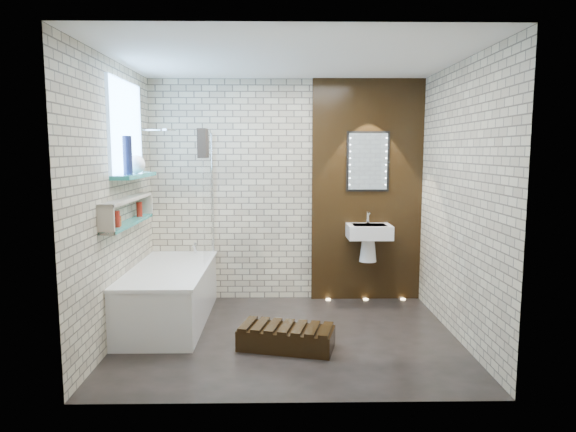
{
  "coord_description": "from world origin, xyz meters",
  "views": [
    {
      "loc": [
        -0.08,
        -4.71,
        1.77
      ],
      "look_at": [
        0.0,
        0.15,
        1.15
      ],
      "focal_mm": 31.72,
      "sensor_mm": 36.0,
      "label": 1
    }
  ],
  "objects_px": {
    "bathtub": "(170,294)",
    "walnut_step": "(286,338)",
    "bath_screen": "(208,196)",
    "led_mirror": "(368,162)",
    "washbasin": "(369,237)"
  },
  "relations": [
    {
      "from": "bathtub",
      "to": "walnut_step",
      "type": "bearing_deg",
      "value": -31.98
    },
    {
      "from": "bath_screen",
      "to": "walnut_step",
      "type": "relative_size",
      "value": 1.66
    },
    {
      "from": "bathtub",
      "to": "led_mirror",
      "type": "xyz_separation_m",
      "value": [
        2.17,
        0.78,
        1.36
      ]
    },
    {
      "from": "bath_screen",
      "to": "walnut_step",
      "type": "distance_m",
      "value": 1.88
    },
    {
      "from": "washbasin",
      "to": "walnut_step",
      "type": "relative_size",
      "value": 0.69
    },
    {
      "from": "bath_screen",
      "to": "walnut_step",
      "type": "height_order",
      "value": "bath_screen"
    },
    {
      "from": "bathtub",
      "to": "walnut_step",
      "type": "xyz_separation_m",
      "value": [
        1.2,
        -0.75,
        -0.2
      ]
    },
    {
      "from": "walnut_step",
      "to": "washbasin",
      "type": "bearing_deg",
      "value": 54.69
    },
    {
      "from": "washbasin",
      "to": "led_mirror",
      "type": "bearing_deg",
      "value": 90.0
    },
    {
      "from": "bathtub",
      "to": "led_mirror",
      "type": "height_order",
      "value": "led_mirror"
    },
    {
      "from": "bath_screen",
      "to": "washbasin",
      "type": "bearing_deg",
      "value": 5.78
    },
    {
      "from": "bath_screen",
      "to": "bathtub",
      "type": "bearing_deg",
      "value": -128.9
    },
    {
      "from": "washbasin",
      "to": "walnut_step",
      "type": "xyz_separation_m",
      "value": [
        -0.97,
        -1.37,
        -0.7
      ]
    },
    {
      "from": "bathtub",
      "to": "washbasin",
      "type": "bearing_deg",
      "value": 16.01
    },
    {
      "from": "bathtub",
      "to": "led_mirror",
      "type": "bearing_deg",
      "value": 19.78
    }
  ]
}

